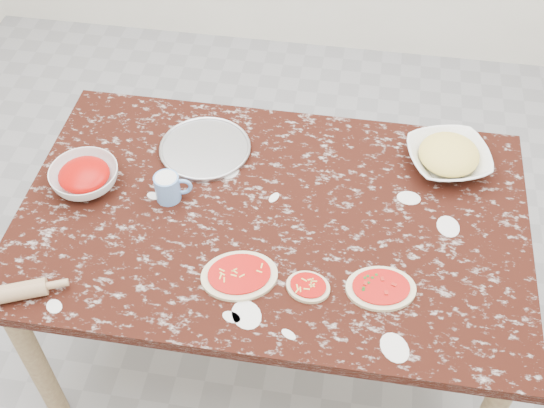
{
  "coord_description": "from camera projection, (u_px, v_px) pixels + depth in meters",
  "views": [
    {
      "loc": [
        0.23,
        -1.39,
        2.37
      ],
      "look_at": [
        0.0,
        0.0,
        0.8
      ],
      "focal_mm": 45.16,
      "sensor_mm": 36.0,
      "label": 1
    }
  ],
  "objects": [
    {
      "name": "pizza_right",
      "position": [
        381.0,
        288.0,
        1.95
      ],
      "size": [
        0.22,
        0.18,
        0.02
      ],
      "color": "beige",
      "rests_on": "worktable"
    },
    {
      "name": "rolling_pin",
      "position": [
        0.0,
        295.0,
        1.92
      ],
      "size": [
        0.26,
        0.15,
        0.05
      ],
      "primitive_type": "cylinder",
      "rotation": [
        0.0,
        1.57,
        0.4
      ],
      "color": "tan",
      "rests_on": "worktable"
    },
    {
      "name": "pizza_tray",
      "position": [
        205.0,
        149.0,
        2.34
      ],
      "size": [
        0.41,
        0.41,
        0.01
      ],
      "primitive_type": "cylinder",
      "rotation": [
        0.0,
        0.0,
        0.43
      ],
      "color": "#B2B2B7",
      "rests_on": "worktable"
    },
    {
      "name": "pizza_mid",
      "position": [
        308.0,
        287.0,
        1.96
      ],
      "size": [
        0.15,
        0.13,
        0.02
      ],
      "color": "beige",
      "rests_on": "worktable"
    },
    {
      "name": "cheese_bowl",
      "position": [
        448.0,
        158.0,
        2.27
      ],
      "size": [
        0.34,
        0.34,
        0.07
      ],
      "primitive_type": "imported",
      "rotation": [
        0.0,
        0.0,
        0.31
      ],
      "color": "white",
      "rests_on": "worktable"
    },
    {
      "name": "flour_mug",
      "position": [
        169.0,
        187.0,
        2.16
      ],
      "size": [
        0.12,
        0.08,
        0.09
      ],
      "color": "#6999DE",
      "rests_on": "worktable"
    },
    {
      "name": "ground",
      "position": [
        272.0,
        339.0,
        2.71
      ],
      "size": [
        4.0,
        4.0,
        0.0
      ],
      "primitive_type": "plane",
      "color": "gray"
    },
    {
      "name": "sauce_bowl",
      "position": [
        85.0,
        178.0,
        2.21
      ],
      "size": [
        0.26,
        0.26,
        0.07
      ],
      "primitive_type": "imported",
      "rotation": [
        0.0,
        0.0,
        -0.19
      ],
      "color": "white",
      "rests_on": "worktable"
    },
    {
      "name": "pizza_left",
      "position": [
        239.0,
        275.0,
        1.98
      ],
      "size": [
        0.27,
        0.23,
        0.02
      ],
      "color": "beige",
      "rests_on": "worktable"
    },
    {
      "name": "worktable",
      "position": [
        272.0,
        231.0,
        2.21
      ],
      "size": [
        1.6,
        1.0,
        0.75
      ],
      "color": "black",
      "rests_on": "ground"
    }
  ]
}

